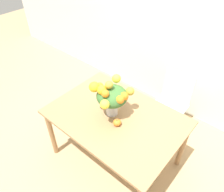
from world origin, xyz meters
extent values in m
plane|color=tan|center=(0.00, 0.00, 0.00)|extent=(12.00, 12.00, 0.00)
cube|color=silver|center=(0.00, 1.40, 1.35)|extent=(8.00, 0.06, 2.70)
cube|color=#9E754C|center=(0.00, 0.00, 0.76)|extent=(1.43, 1.02, 0.03)
cylinder|color=#9E754C|center=(-0.66, -0.45, 0.37)|extent=(0.06, 0.06, 0.74)
cylinder|color=#9E754C|center=(-0.66, 0.45, 0.37)|extent=(0.06, 0.06, 0.74)
cylinder|color=#9E754C|center=(0.66, 0.45, 0.37)|extent=(0.06, 0.06, 0.74)
cylinder|color=silver|center=(-0.06, 0.01, 0.86)|extent=(0.13, 0.13, 0.18)
cylinder|color=silver|center=(-0.06, 0.01, 0.80)|extent=(0.11, 0.11, 0.07)
cylinder|color=#38662D|center=(-0.04, 0.01, 0.90)|extent=(0.01, 0.01, 0.25)
cylinder|color=#38662D|center=(-0.05, 0.03, 0.90)|extent=(0.01, 0.00, 0.25)
cylinder|color=#38662D|center=(-0.08, 0.02, 0.90)|extent=(0.01, 0.00, 0.25)
cylinder|color=#38662D|center=(-0.08, -0.01, 0.90)|extent=(0.01, 0.01, 0.25)
cylinder|color=#38662D|center=(-0.05, -0.02, 0.90)|extent=(0.01, 0.00, 0.25)
ellipsoid|color=#38662D|center=(-0.06, 0.01, 1.02)|extent=(0.33, 0.33, 0.20)
sphere|color=#AD9E33|center=(-0.08, -0.02, 1.17)|extent=(0.08, 0.08, 0.08)
sphere|color=#AD9E33|center=(0.06, 0.15, 1.05)|extent=(0.09, 0.09, 0.09)
sphere|color=yellow|center=(0.00, -0.17, 1.06)|extent=(0.09, 0.09, 0.09)
sphere|color=yellow|center=(-0.12, -0.08, 1.12)|extent=(0.10, 0.10, 0.10)
sphere|color=orange|center=(0.07, 0.04, 1.06)|extent=(0.09, 0.09, 0.09)
sphere|color=yellow|center=(-0.20, -0.10, 1.13)|extent=(0.11, 0.11, 0.11)
sphere|color=yellow|center=(-0.19, -0.04, 1.11)|extent=(0.08, 0.08, 0.08)
sphere|color=yellow|center=(-0.12, 0.15, 1.13)|extent=(0.10, 0.10, 0.10)
sphere|color=orange|center=(-0.05, -0.10, 1.12)|extent=(0.08, 0.08, 0.08)
sphere|color=orange|center=(0.07, -0.03, 1.07)|extent=(0.08, 0.08, 0.08)
ellipsoid|color=orange|center=(0.09, -0.09, 0.81)|extent=(0.09, 0.09, 0.07)
cylinder|color=brown|center=(0.09, -0.09, 0.84)|extent=(0.01, 0.01, 0.02)
cube|color=white|center=(0.24, 0.81, 0.46)|extent=(0.43, 0.43, 0.02)
cylinder|color=white|center=(0.07, 0.64, 0.22)|extent=(0.04, 0.04, 0.45)
cylinder|color=white|center=(0.41, 0.65, 0.22)|extent=(0.04, 0.04, 0.45)
cylinder|color=white|center=(0.06, 0.98, 0.22)|extent=(0.04, 0.04, 0.45)
cylinder|color=white|center=(0.40, 0.99, 0.22)|extent=(0.04, 0.04, 0.45)
cube|color=white|center=(0.23, 1.01, 0.69)|extent=(0.40, 0.03, 0.45)
camera|label=1|loc=(1.05, -1.29, 2.47)|focal=35.00mm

